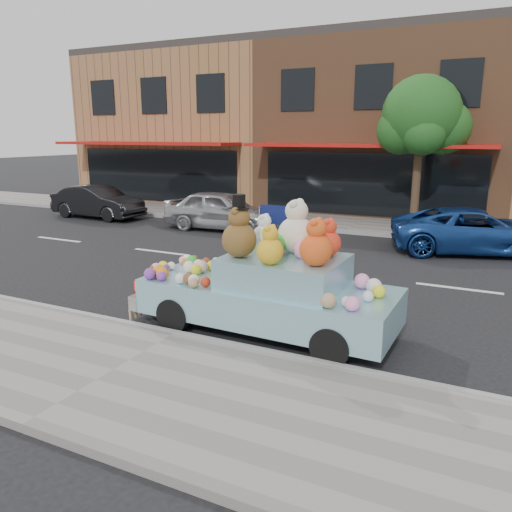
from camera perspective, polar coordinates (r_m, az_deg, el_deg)
The scene contains 12 objects.
ground at distance 12.67m, azimuth 3.87°, elevation -1.37°, with size 120.00×120.00×0.00m, color black.
near_sidewalk at distance 7.40m, azimuth -15.96°, elevation -12.76°, with size 60.00×3.00×0.12m, color gray.
far_sidewalk at distance 18.70m, azimuth 11.41°, elevation 3.51°, with size 60.00×3.00×0.12m, color gray.
near_kerb at distance 8.46m, azimuth -9.16°, elevation -8.90°, with size 60.00×0.12×0.13m, color gray.
far_kerb at distance 17.28m, azimuth 10.14°, elevation 2.76°, with size 60.00×0.12×0.13m, color gray.
storefront_left at distance 27.50m, azimuth -6.28°, elevation 14.40°, with size 10.00×9.80×7.30m.
storefront_mid at distance 23.77m, azimuth 15.30°, elevation 14.12°, with size 10.00×9.80×7.30m.
street_tree at distance 18.08m, azimuth 18.43°, elevation 14.33°, with size 3.00×2.70×5.22m.
car_silver at distance 17.65m, azimuth -3.97°, elevation 5.25°, with size 1.64×4.09×1.39m, color #A7A8AC.
car_blue at distance 15.45m, azimuth 23.74°, elevation 2.66°, with size 2.11×4.57×1.27m, color #1A4393.
car_dark at distance 21.13m, azimuth -17.65°, elevation 5.92°, with size 1.38×3.96×1.31m, color black.
art_car at distance 8.40m, azimuth 1.52°, elevation -3.40°, with size 4.53×1.88×2.37m.
Camera 1 is at (4.56, -11.35, 3.30)m, focal length 35.00 mm.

